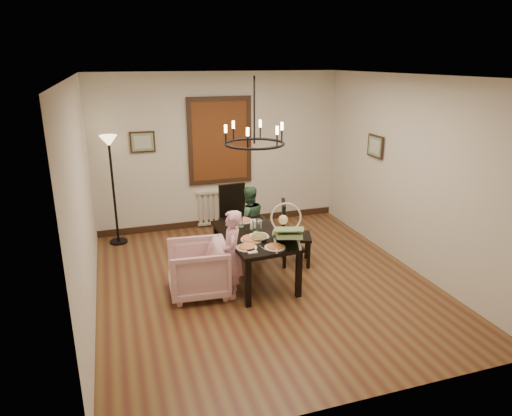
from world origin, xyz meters
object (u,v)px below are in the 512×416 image
armchair (198,269)px  seated_man (249,226)px  baby_bouncer (287,230)px  floor_lamp (114,192)px  dining_table (254,240)px  chair_right (296,233)px  elderly_woman (232,261)px  chair_far (237,217)px  drinking_glass (259,227)px

armchair → seated_man: seated_man is taller
baby_bouncer → floor_lamp: bearing=147.0°
dining_table → baby_bouncer: size_ratio=2.61×
chair_right → armchair: size_ratio=1.28×
elderly_woman → floor_lamp: size_ratio=0.55×
chair_right → floor_lamp: 3.11m
baby_bouncer → armchair: bearing=-178.2°
chair_far → elderly_woman: bearing=-113.4°
baby_bouncer → dining_table: bearing=139.2°
dining_table → armchair: size_ratio=1.95×
dining_table → chair_right: (0.76, 0.32, -0.11)m
drinking_glass → baby_bouncer: bearing=-68.3°
elderly_woman → floor_lamp: (-1.38, 2.38, 0.41)m
chair_far → chair_right: chair_far is taller
baby_bouncer → drinking_glass: (-0.21, 0.52, -0.12)m
baby_bouncer → drinking_glass: bearing=128.6°
elderly_woman → seated_man: (0.61, 1.24, -0.02)m
chair_far → floor_lamp: size_ratio=0.58×
baby_bouncer → drinking_glass: baby_bouncer is taller
floor_lamp → baby_bouncer: bearing=-49.9°
baby_bouncer → drinking_glass: 0.58m
dining_table → elderly_woman: bearing=-143.8°
elderly_woman → seated_man: size_ratio=1.05×
elderly_woman → seated_man: elderly_woman is taller
elderly_woman → floor_lamp: bearing=-136.0°
chair_right → seated_man: chair_right is taller
chair_right → floor_lamp: size_ratio=0.55×
armchair → floor_lamp: 2.45m
chair_far → elderly_woman: 1.69m
chair_right → baby_bouncer: bearing=168.3°
drinking_glass → chair_right: bearing=21.1°
elderly_woman → baby_bouncer: (0.72, -0.11, 0.39)m
baby_bouncer → seated_man: bearing=111.6°
floor_lamp → chair_right: bearing=-33.7°
chair_right → seated_man: (-0.58, 0.57, -0.03)m
armchair → chair_right: bearing=111.5°
armchair → elderly_woman: 0.48m
armchair → elderly_woman: size_ratio=0.80×
armchair → drinking_glass: (0.93, 0.22, 0.40)m
seated_man → chair_far: bearing=-77.9°
dining_table → floor_lamp: bearing=127.9°
elderly_woman → drinking_glass: 0.71m
seated_man → baby_bouncer: (0.11, -1.35, 0.41)m
seated_man → dining_table: bearing=75.9°
elderly_woman → baby_bouncer: baby_bouncer is taller
dining_table → floor_lamp: size_ratio=0.85×
chair_far → elderly_woman: (-0.52, -1.61, -0.03)m
armchair → drinking_glass: bearing=108.1°
chair_far → baby_bouncer: bearing=-88.9°
armchair → seated_man: size_ratio=0.84×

